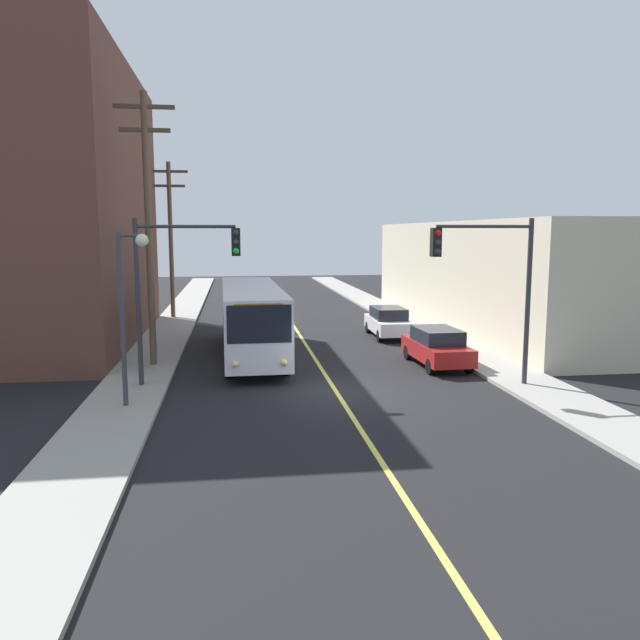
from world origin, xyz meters
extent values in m
plane|color=black|center=(0.00, 0.00, 0.00)|extent=(120.00, 120.00, 0.00)
cube|color=gray|center=(-7.25, 10.00, 0.07)|extent=(2.50, 90.00, 0.15)
cube|color=gray|center=(7.25, 10.00, 0.07)|extent=(2.50, 90.00, 0.15)
cube|color=#D8CC4C|center=(0.00, 15.00, 0.01)|extent=(0.16, 60.00, 0.01)
cube|color=brown|center=(-13.50, 11.73, 6.95)|extent=(10.00, 17.59, 13.90)
cube|color=black|center=(-8.54, 11.73, 1.60)|extent=(0.06, 12.31, 1.30)
cube|color=black|center=(-8.54, 11.73, 4.80)|extent=(0.06, 12.31, 1.30)
cube|color=black|center=(-8.54, 11.73, 8.00)|extent=(0.06, 12.31, 1.30)
cube|color=black|center=(-8.54, 11.73, 11.20)|extent=(0.06, 12.31, 1.30)
cube|color=beige|center=(14.50, 14.80, 3.13)|extent=(12.00, 27.31, 6.26)
cube|color=black|center=(8.54, 14.80, 1.60)|extent=(0.06, 19.12, 1.30)
cube|color=silver|center=(-2.79, 6.94, 1.83)|extent=(2.79, 12.05, 2.75)
cube|color=black|center=(-2.67, 0.96, 2.35)|extent=(2.35, 0.13, 1.40)
cube|color=black|center=(-2.91, 12.92, 2.45)|extent=(2.30, 0.13, 1.10)
cube|color=black|center=(-4.04, 6.91, 2.35)|extent=(0.26, 10.20, 1.10)
cube|color=black|center=(-1.53, 6.96, 2.35)|extent=(0.26, 10.20, 1.10)
cube|color=orange|center=(-2.67, 0.97, 2.95)|extent=(1.79, 0.10, 0.30)
sphere|color=#F9D872|center=(-3.56, 0.90, 0.90)|extent=(0.24, 0.24, 0.24)
sphere|color=#F9D872|center=(-1.77, 0.94, 0.90)|extent=(0.24, 0.24, 0.24)
cylinder|color=black|center=(-3.83, 2.72, 0.50)|extent=(0.32, 1.01, 1.00)
cylinder|color=black|center=(-1.58, 2.76, 0.50)|extent=(0.32, 1.01, 1.00)
cylinder|color=black|center=(-3.98, 10.42, 0.50)|extent=(0.32, 1.01, 1.00)
cylinder|color=black|center=(-1.73, 10.46, 0.50)|extent=(0.32, 1.01, 1.00)
cube|color=maroon|center=(4.94, 3.64, 0.67)|extent=(1.92, 4.45, 0.70)
cube|color=black|center=(4.94, 3.64, 1.32)|extent=(1.69, 2.51, 0.60)
cylinder|color=black|center=(4.18, 2.11, 0.32)|extent=(0.24, 0.65, 0.64)
cylinder|color=black|center=(5.78, 2.16, 0.32)|extent=(0.24, 0.65, 0.64)
cylinder|color=black|center=(4.10, 5.11, 0.32)|extent=(0.24, 0.65, 0.64)
cylinder|color=black|center=(5.70, 5.16, 0.32)|extent=(0.24, 0.65, 0.64)
cube|color=silver|center=(4.70, 11.11, 0.67)|extent=(1.88, 4.43, 0.70)
cube|color=black|center=(4.70, 11.11, 1.32)|extent=(1.66, 2.49, 0.60)
cylinder|color=black|center=(3.88, 9.63, 0.32)|extent=(0.23, 0.64, 0.64)
cylinder|color=black|center=(5.48, 9.60, 0.32)|extent=(0.23, 0.64, 0.64)
cylinder|color=black|center=(3.93, 12.63, 0.32)|extent=(0.23, 0.64, 0.64)
cylinder|color=black|center=(5.53, 12.60, 0.32)|extent=(0.23, 0.64, 0.64)
cylinder|color=brown|center=(-6.96, 4.94, 5.67)|extent=(0.28, 0.28, 11.05)
cube|color=#4C3D2D|center=(-6.96, 4.94, 10.60)|extent=(2.40, 0.16, 0.16)
cube|color=#4C3D2D|center=(-6.96, 4.94, 9.70)|extent=(2.00, 0.16, 0.16)
cylinder|color=brown|center=(-7.55, 19.88, 5.12)|extent=(0.28, 0.28, 9.93)
cube|color=#4C3D2D|center=(-7.55, 19.88, 9.48)|extent=(2.40, 0.16, 0.16)
cube|color=#4C3D2D|center=(-7.55, 19.88, 8.58)|extent=(2.00, 0.16, 0.16)
cylinder|color=#2D2D33|center=(-6.95, 1.36, 3.15)|extent=(0.18, 0.18, 6.00)
cylinder|color=#2D2D33|center=(-5.20, 1.36, 5.85)|extent=(3.50, 0.12, 0.12)
cube|color=black|center=(-3.45, 1.36, 5.30)|extent=(0.32, 0.36, 1.00)
sphere|color=#2D2D2D|center=(-3.45, 1.17, 5.62)|extent=(0.22, 0.22, 0.22)
sphere|color=#2D2D2D|center=(-3.45, 1.17, 5.30)|extent=(0.22, 0.22, 0.22)
sphere|color=green|center=(-3.45, 1.17, 4.98)|extent=(0.22, 0.22, 0.22)
cylinder|color=#2D2D33|center=(6.95, -0.36, 3.15)|extent=(0.18, 0.18, 6.00)
cylinder|color=#2D2D33|center=(5.20, -0.36, 5.85)|extent=(3.50, 0.12, 0.12)
cube|color=black|center=(3.45, -0.36, 5.30)|extent=(0.32, 0.36, 1.00)
sphere|color=red|center=(3.45, -0.55, 5.62)|extent=(0.22, 0.22, 0.22)
sphere|color=#2D2D2D|center=(3.45, -0.55, 5.30)|extent=(0.22, 0.22, 0.22)
sphere|color=#2D2D2D|center=(3.45, -0.55, 4.98)|extent=(0.22, 0.22, 0.22)
cylinder|color=#38383D|center=(-7.05, -1.37, 2.90)|extent=(0.16, 0.16, 5.50)
cylinder|color=#38383D|center=(-6.70, -1.37, 5.55)|extent=(0.70, 0.10, 0.10)
sphere|color=#EAE5C6|center=(-6.35, -1.37, 5.40)|extent=(0.40, 0.40, 0.40)
camera|label=1|loc=(-3.52, -21.32, 5.64)|focal=34.79mm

